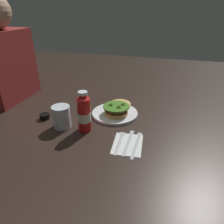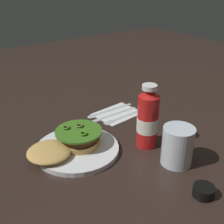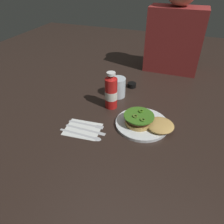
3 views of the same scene
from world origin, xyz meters
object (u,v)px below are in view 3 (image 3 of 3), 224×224
object	(u,v)px
napkin	(83,129)
dinner_plate	(142,124)
water_glass	(118,87)
condiment_cup	(132,85)
butter_knife	(88,130)
diner_person	(176,31)
spoon_utensil	(86,135)
burger_sandwich	(147,121)
fork_utensil	(89,124)
ketchup_bottle	(111,92)

from	to	relation	value
napkin	dinner_plate	bearing A→B (deg)	26.88
water_glass	condiment_cup	size ratio (longest dim) A/B	2.12
napkin	butter_knife	size ratio (longest dim) A/B	0.82
diner_person	spoon_utensil	bearing A→B (deg)	-106.33
burger_sandwich	water_glass	size ratio (longest dim) A/B	2.10
spoon_utensil	butter_knife	bearing A→B (deg)	102.38
diner_person	butter_knife	bearing A→B (deg)	-107.55
butter_knife	fork_utensil	xyz separation A→B (m)	(-0.01, 0.04, -0.00)
ketchup_bottle	butter_knife	distance (m)	0.24
water_glass	butter_knife	world-z (taller)	water_glass
burger_sandwich	diner_person	xyz separation A→B (m)	(0.01, 0.70, 0.23)
dinner_plate	ketchup_bottle	distance (m)	0.23
water_glass	burger_sandwich	bearing A→B (deg)	-46.11
burger_sandwich	ketchup_bottle	bearing A→B (deg)	153.29
burger_sandwich	napkin	world-z (taller)	burger_sandwich
dinner_plate	water_glass	size ratio (longest dim) A/B	2.25
water_glass	ketchup_bottle	bearing A→B (deg)	-88.16
fork_utensil	condiment_cup	bearing A→B (deg)	78.64
dinner_plate	fork_utensil	bearing A→B (deg)	-159.33
ketchup_bottle	butter_knife	bearing A→B (deg)	-98.33
dinner_plate	napkin	world-z (taller)	dinner_plate
dinner_plate	burger_sandwich	size ratio (longest dim) A/B	1.07
water_glass	fork_utensil	size ratio (longest dim) A/B	0.63
burger_sandwich	butter_knife	distance (m)	0.27
condiment_cup	fork_utensil	world-z (taller)	condiment_cup
spoon_utensil	butter_knife	distance (m)	0.04
water_glass	butter_knife	xyz separation A→B (m)	(-0.03, -0.34, -0.05)
water_glass	diner_person	size ratio (longest dim) A/B	0.18
dinner_plate	burger_sandwich	xyz separation A→B (m)	(0.02, -0.01, 0.03)
condiment_cup	napkin	world-z (taller)	condiment_cup
condiment_cup	dinner_plate	bearing A→B (deg)	-67.04
dinner_plate	condiment_cup	xyz separation A→B (m)	(-0.14, 0.34, 0.01)
dinner_plate	water_glass	xyz separation A→B (m)	(-0.19, 0.21, 0.05)
spoon_utensil	diner_person	size ratio (longest dim) A/B	0.34
condiment_cup	napkin	distance (m)	0.48
burger_sandwich	condiment_cup	xyz separation A→B (m)	(-0.17, 0.35, -0.02)
water_glass	spoon_utensil	bearing A→B (deg)	-93.12
condiment_cup	diner_person	distance (m)	0.46
condiment_cup	diner_person	size ratio (longest dim) A/B	0.09
dinner_plate	napkin	distance (m)	0.28
ketchup_bottle	dinner_plate	bearing A→B (deg)	-26.97
water_glass	spoon_utensil	size ratio (longest dim) A/B	0.55
butter_knife	fork_utensil	size ratio (longest dim) A/B	1.13
burger_sandwich	fork_utensil	distance (m)	0.27
dinner_plate	diner_person	distance (m)	0.73
fork_utensil	spoon_utensil	bearing A→B (deg)	-75.99
dinner_plate	fork_utensil	distance (m)	0.25
burger_sandwich	ketchup_bottle	distance (m)	0.24
ketchup_bottle	fork_utensil	xyz separation A→B (m)	(-0.04, -0.18, -0.08)
diner_person	dinner_plate	bearing A→B (deg)	-92.98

